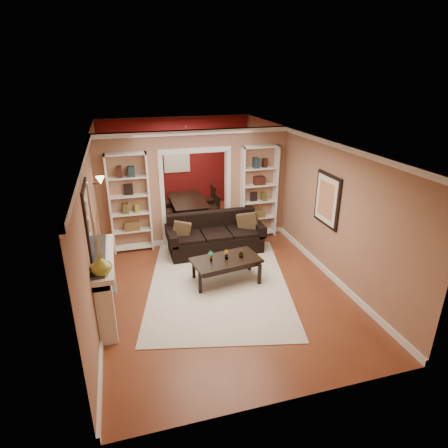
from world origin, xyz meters
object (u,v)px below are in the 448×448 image
object	(u,v)px
coffee_table	(226,270)
fireplace	(107,286)
bookshelf_left	(130,204)
bookshelf_right	(259,192)
dining_table	(189,209)
sofa	(215,234)

from	to	relation	value
coffee_table	fireplace	xyz separation A→B (m)	(-2.23, -0.55, 0.33)
bookshelf_left	bookshelf_right	bearing A→B (deg)	0.00
coffee_table	dining_table	bearing A→B (deg)	81.95
sofa	bookshelf_left	size ratio (longest dim) A/B	0.96
fireplace	dining_table	xyz separation A→B (m)	(2.18, 4.13, -0.28)
sofa	coffee_table	bearing A→B (deg)	-95.80
bookshelf_right	dining_table	xyz separation A→B (m)	(-1.46, 1.60, -0.85)
sofa	bookshelf_right	bearing A→B (deg)	24.63
coffee_table	fireplace	distance (m)	2.32
sofa	coffee_table	world-z (taller)	sofa
bookshelf_left	fireplace	xyz separation A→B (m)	(-0.54, -2.53, -0.57)
coffee_table	bookshelf_left	xyz separation A→B (m)	(-1.69, 1.98, 0.90)
bookshelf_left	fireplace	distance (m)	2.65
coffee_table	dining_table	size ratio (longest dim) A/B	0.78
bookshelf_right	fireplace	distance (m)	4.47
sofa	bookshelf_left	bearing A→B (deg)	162.46
bookshelf_right	fireplace	size ratio (longest dim) A/B	1.35
bookshelf_left	dining_table	bearing A→B (deg)	44.36
coffee_table	bookshelf_right	bearing A→B (deg)	45.64
sofa	fireplace	xyz separation A→B (m)	(-2.37, -1.95, 0.15)
coffee_table	bookshelf_left	bearing A→B (deg)	121.56
sofa	dining_table	world-z (taller)	sofa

